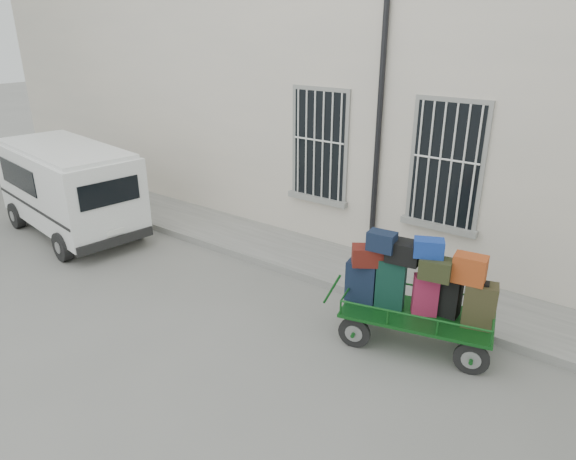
{
  "coord_description": "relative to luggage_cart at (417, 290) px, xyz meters",
  "views": [
    {
      "loc": [
        5.35,
        -5.88,
        4.59
      ],
      "look_at": [
        0.25,
        1.0,
        1.15
      ],
      "focal_mm": 32.0,
      "sensor_mm": 36.0,
      "label": 1
    }
  ],
  "objects": [
    {
      "name": "van",
      "position": [
        -8.28,
        -0.45,
        0.24
      ],
      "size": [
        4.32,
        2.34,
        2.07
      ],
      "rotation": [
        0.0,
        0.0,
        -0.15
      ],
      "color": "silver",
      "rests_on": "ground"
    },
    {
      "name": "luggage_cart",
      "position": [
        0.0,
        0.0,
        0.0
      ],
      "size": [
        2.63,
        1.48,
        1.79
      ],
      "rotation": [
        0.0,
        0.0,
        0.24
      ],
      "color": "black",
      "rests_on": "ground"
    },
    {
      "name": "ground",
      "position": [
        -2.89,
        -0.62,
        -0.95
      ],
      "size": [
        80.0,
        80.0,
        0.0
      ],
      "primitive_type": "plane",
      "color": "slate",
      "rests_on": "ground"
    },
    {
      "name": "sidewalk",
      "position": [
        -2.89,
        1.58,
        -0.87
      ],
      "size": [
        24.0,
        1.7,
        0.15
      ],
      "primitive_type": "cube",
      "color": "slate",
      "rests_on": "ground"
    },
    {
      "name": "building",
      "position": [
        -2.89,
        4.87,
        2.05
      ],
      "size": [
        24.0,
        5.15,
        6.0
      ],
      "color": "beige",
      "rests_on": "ground"
    }
  ]
}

